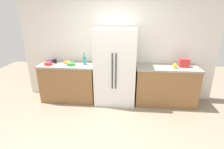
# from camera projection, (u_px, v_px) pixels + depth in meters

# --- Properties ---
(ground_plane) EXTENTS (9.56, 9.56, 0.00)m
(ground_plane) POSITION_uv_depth(u_px,v_px,m) (110.00, 142.00, 3.01)
(ground_plane) COLOR gray
(kitchen_back_panel) EXTENTS (4.78, 0.10, 2.67)m
(kitchen_back_panel) POSITION_uv_depth(u_px,v_px,m) (117.00, 46.00, 4.29)
(kitchen_back_panel) COLOR silver
(kitchen_back_panel) RESTS_ON ground_plane
(counter_left) EXTENTS (1.33, 0.60, 0.93)m
(counter_left) POSITION_uv_depth(u_px,v_px,m) (69.00, 82.00, 4.36)
(counter_left) COLOR olive
(counter_left) RESTS_ON ground_plane
(counter_right) EXTENTS (1.43, 0.60, 0.93)m
(counter_right) POSITION_uv_depth(u_px,v_px,m) (166.00, 85.00, 4.16)
(counter_right) COLOR olive
(counter_right) RESTS_ON ground_plane
(refrigerator) EXTENTS (0.95, 0.63, 1.80)m
(refrigerator) POSITION_uv_depth(u_px,v_px,m) (115.00, 67.00, 4.09)
(refrigerator) COLOR white
(refrigerator) RESTS_ON ground_plane
(toaster) EXTENTS (0.22, 0.14, 0.19)m
(toaster) POSITION_uv_depth(u_px,v_px,m) (184.00, 63.00, 3.97)
(toaster) COLOR red
(toaster) RESTS_ON counter_right
(bottle_a) EXTENTS (0.07, 0.07, 0.28)m
(bottle_a) POSITION_uv_depth(u_px,v_px,m) (85.00, 60.00, 4.13)
(bottle_a) COLOR teal
(bottle_a) RESTS_ON counter_left
(cup_a) EXTENTS (0.08, 0.08, 0.08)m
(cup_a) POSITION_uv_depth(u_px,v_px,m) (51.00, 61.00, 4.34)
(cup_a) COLOR purple
(cup_a) RESTS_ON counter_left
(cup_b) EXTENTS (0.09, 0.09, 0.10)m
(cup_b) POSITION_uv_depth(u_px,v_px,m) (55.00, 61.00, 4.28)
(cup_b) COLOR black
(cup_b) RESTS_ON counter_left
(cup_c) EXTENTS (0.08, 0.08, 0.10)m
(cup_c) POSITION_uv_depth(u_px,v_px,m) (175.00, 66.00, 3.88)
(cup_c) COLOR yellow
(cup_c) RESTS_ON counter_right
(bowl_a) EXTENTS (0.19, 0.19, 0.06)m
(bowl_a) POSITION_uv_depth(u_px,v_px,m) (71.00, 64.00, 4.11)
(bowl_a) COLOR green
(bowl_a) RESTS_ON counter_left
(bowl_b) EXTENTS (0.15, 0.15, 0.05)m
(bowl_b) POSITION_uv_depth(u_px,v_px,m) (67.00, 62.00, 4.26)
(bowl_b) COLOR orange
(bowl_b) RESTS_ON counter_left
(bowl_c) EXTENTS (0.17, 0.17, 0.07)m
(bowl_c) POSITION_uv_depth(u_px,v_px,m) (48.00, 64.00, 4.13)
(bowl_c) COLOR red
(bowl_c) RESTS_ON counter_left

